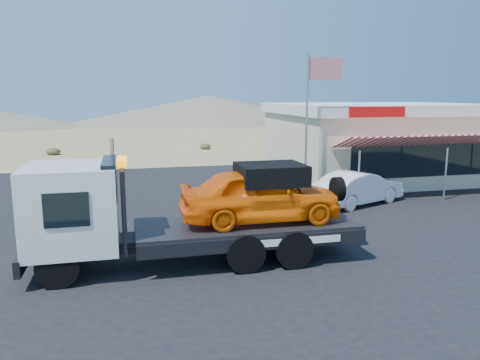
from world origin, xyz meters
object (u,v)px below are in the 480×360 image
(white_sedan, at_px, (359,188))
(flagpole, at_px, (312,110))
(jerky_store, at_px, (377,140))
(tow_truck, at_px, (188,207))

(white_sedan, distance_m, flagpole, 3.65)
(white_sedan, xyz_separation_m, jerky_store, (3.90, 5.54, 1.30))
(tow_truck, distance_m, jerky_store, 15.58)
(jerky_store, relative_size, flagpole, 1.73)
(tow_truck, distance_m, flagpole, 8.75)
(white_sedan, bearing_deg, jerky_store, -57.87)
(tow_truck, xyz_separation_m, jerky_store, (11.47, 10.54, 0.47))
(tow_truck, bearing_deg, jerky_store, 42.58)
(white_sedan, xyz_separation_m, flagpole, (-1.67, 1.06, 3.07))
(tow_truck, distance_m, white_sedan, 9.11)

